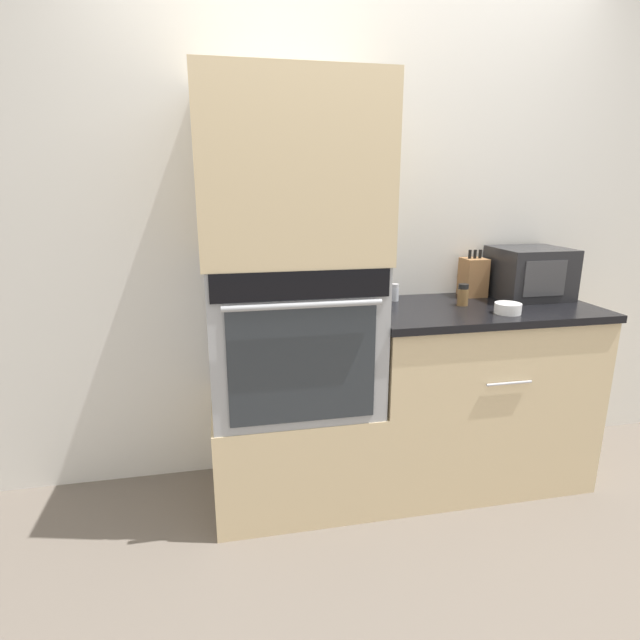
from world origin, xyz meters
TOP-DOWN VIEW (x-y plane):
  - ground_plane at (0.00, 0.00)m, footprint 12.00×12.00m
  - wall_back at (0.00, 0.63)m, footprint 8.00×0.05m
  - oven_cabinet_base at (-0.38, 0.30)m, footprint 0.76×0.60m
  - wall_oven at (-0.38, 0.30)m, footprint 0.74×0.64m
  - oven_cabinet_upper at (-0.38, 0.30)m, footprint 0.76×0.60m
  - counter_unit at (0.55, 0.30)m, footprint 1.12×0.63m
  - microwave at (0.89, 0.42)m, footprint 0.36×0.33m
  - knife_block at (0.62, 0.51)m, footprint 0.12×0.13m
  - bowl at (0.60, 0.13)m, footprint 0.12×0.12m
  - condiment_jar_near at (0.47, 0.32)m, footprint 0.05×0.05m
  - condiment_jar_mid at (0.18, 0.48)m, footprint 0.04×0.04m

SIDE VIEW (x-z plane):
  - ground_plane at x=0.00m, z-range 0.00..0.00m
  - oven_cabinet_base at x=-0.38m, z-range 0.00..0.50m
  - counter_unit at x=0.55m, z-range 0.00..0.93m
  - wall_oven at x=-0.38m, z-range 0.50..1.18m
  - bowl at x=0.60m, z-range 0.92..0.97m
  - condiment_jar_mid at x=0.18m, z-range 0.92..1.01m
  - condiment_jar_near at x=0.47m, z-range 0.92..1.03m
  - knife_block at x=0.62m, z-range 0.90..1.15m
  - microwave at x=0.89m, z-range 0.92..1.18m
  - wall_back at x=0.00m, z-range 0.00..2.50m
  - oven_cabinet_upper at x=-0.38m, z-range 1.18..1.92m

